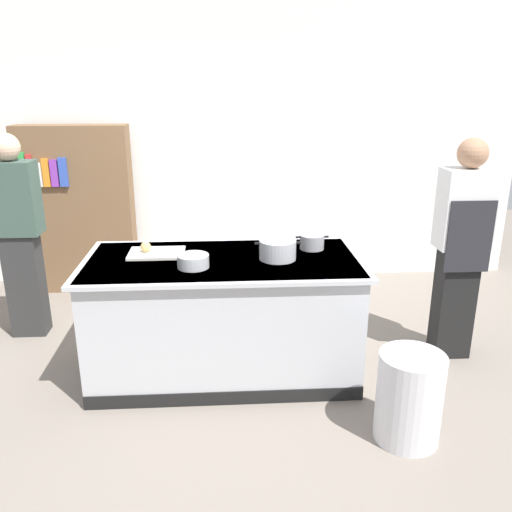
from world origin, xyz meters
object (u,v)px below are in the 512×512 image
object	(u,v)px
stock_pot	(278,250)
bookshelf	(78,210)
trash_bin	(409,398)
sauce_pan	(312,242)
onion	(146,247)
person_guest	(18,233)
person_chef	(461,246)
mixing_bowl	(193,261)

from	to	relation	value
stock_pot	bookshelf	distance (m)	2.61
bookshelf	stock_pot	bearing A→B (deg)	-44.41
trash_bin	bookshelf	distance (m)	3.76
stock_pot	sauce_pan	distance (m)	0.36
onion	trash_bin	world-z (taller)	onion
person_guest	bookshelf	size ratio (longest dim) A/B	1.01
stock_pot	person_guest	bearing A→B (deg)	159.54
onion	sauce_pan	bearing A→B (deg)	2.83
person_chef	person_guest	xyz separation A→B (m)	(-3.49, 0.60, -0.00)
stock_pot	sauce_pan	world-z (taller)	stock_pot
mixing_bowl	person_guest	size ratio (longest dim) A/B	0.13
mixing_bowl	bookshelf	size ratio (longest dim) A/B	0.13
onion	person_guest	xyz separation A→B (m)	(-1.13, 0.61, -0.05)
stock_pot	trash_bin	size ratio (longest dim) A/B	0.57
sauce_pan	bookshelf	world-z (taller)	bookshelf
sauce_pan	trash_bin	world-z (taller)	sauce_pan
trash_bin	bookshelf	world-z (taller)	bookshelf
mixing_bowl	bookshelf	bearing A→B (deg)	122.95
stock_pot	mixing_bowl	xyz separation A→B (m)	(-0.59, -0.14, -0.03)
onion	trash_bin	bearing A→B (deg)	-31.04
person_guest	person_chef	bearing A→B (deg)	65.99
onion	sauce_pan	distance (m)	1.23
stock_pot	person_chef	world-z (taller)	person_chef
stock_pot	mixing_bowl	world-z (taller)	stock_pot
trash_bin	bookshelf	bearing A→B (deg)	134.08
onion	trash_bin	distance (m)	2.06
sauce_pan	mixing_bowl	distance (m)	0.94
trash_bin	person_chef	world-z (taller)	person_chef
mixing_bowl	bookshelf	xyz separation A→B (m)	(-1.27, 1.96, -0.09)
sauce_pan	person_chef	size ratio (longest dim) A/B	0.14
mixing_bowl	person_chef	bearing A→B (deg)	8.97
stock_pot	bookshelf	size ratio (longest dim) A/B	0.19
person_guest	stock_pot	bearing A→B (deg)	55.25
sauce_pan	mixing_bowl	world-z (taller)	sauce_pan
mixing_bowl	bookshelf	distance (m)	2.34
sauce_pan	bookshelf	distance (m)	2.68
person_chef	bookshelf	distance (m)	3.67
onion	person_chef	size ratio (longest dim) A/B	0.04
mixing_bowl	trash_bin	bearing A→B (deg)	-28.25
stock_pot	mixing_bowl	distance (m)	0.61
person_chef	bookshelf	bearing A→B (deg)	51.33
stock_pot	sauce_pan	bearing A→B (deg)	38.10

